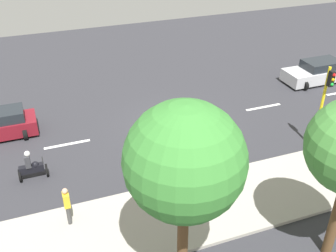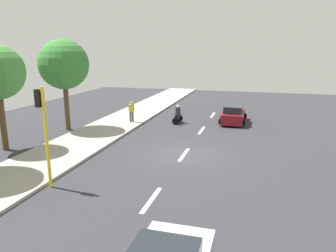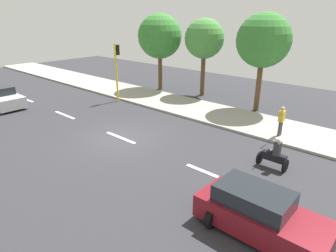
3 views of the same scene
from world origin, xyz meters
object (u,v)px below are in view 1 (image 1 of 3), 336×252
Objects in this scene: car_silver at (317,72)px; traffic_light_corner at (325,98)px; motorcycle at (31,167)px; pedestrian_near_signal at (67,204)px; street_tree_center at (185,162)px.

traffic_light_corner is (6.89, -5.48, 2.22)m from car_silver.
motorcycle is 14.28m from traffic_light_corner.
pedestrian_near_signal reaches higher than car_silver.
motorcycle is 9.68m from street_tree_center.
street_tree_center reaches higher than car_silver.
street_tree_center is at bearing 30.63° from motorcycle.
street_tree_center reaches higher than pedestrian_near_signal.
pedestrian_near_signal is (3.62, 1.15, 0.42)m from motorcycle.
car_silver is at bearing 141.53° from traffic_light_corner.
street_tree_center reaches higher than traffic_light_corner.
pedestrian_near_signal is at bearing -139.68° from street_tree_center.
car_silver is at bearing 102.80° from motorcycle.
pedestrian_near_signal is 6.36m from street_tree_center.
pedestrian_near_signal is 0.25× the size of street_tree_center.
street_tree_center is (4.98, -9.44, 1.97)m from traffic_light_corner.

